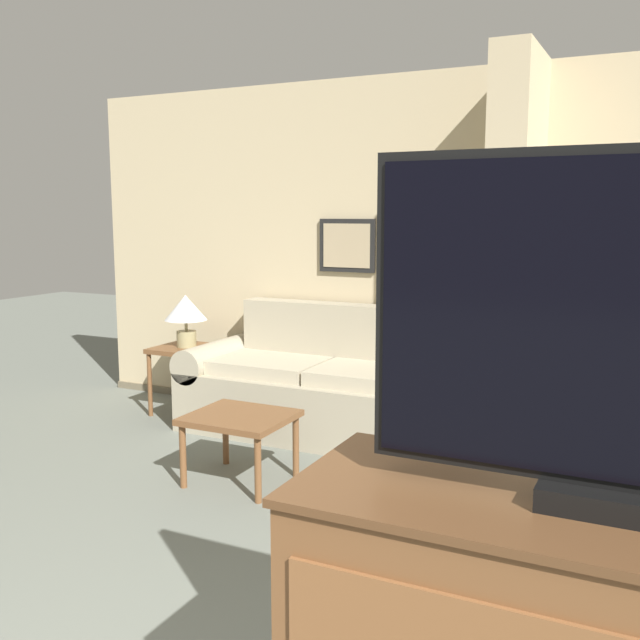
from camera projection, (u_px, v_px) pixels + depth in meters
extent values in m
cube|color=#CCB78E|center=(486.00, 257.00, 5.05)|extent=(6.72, 0.12, 2.60)
cube|color=#70644E|center=(477.00, 432.00, 5.17)|extent=(6.72, 0.02, 0.06)
cube|color=black|center=(347.00, 246.00, 5.42)|extent=(0.45, 0.02, 0.40)
cube|color=tan|center=(346.00, 246.00, 5.41)|extent=(0.38, 0.01, 0.33)
cube|color=#CCB78E|center=(513.00, 262.00, 4.55)|extent=(0.24, 0.74, 2.60)
cube|color=tan|center=(322.00, 405.00, 5.20)|extent=(1.59, 0.84, 0.44)
cube|color=tan|center=(340.00, 336.00, 5.41)|extent=(1.59, 0.20, 0.49)
cube|color=tan|center=(217.00, 392.00, 5.59)|extent=(0.23, 0.84, 0.44)
cylinder|color=tan|center=(216.00, 358.00, 5.55)|extent=(0.26, 0.84, 0.26)
cube|color=tan|center=(444.00, 421.00, 4.80)|extent=(0.23, 0.84, 0.44)
cylinder|color=tan|center=(445.00, 382.00, 4.76)|extent=(0.26, 0.84, 0.26)
cube|color=#BAAF94|center=(271.00, 365.00, 5.29)|extent=(0.78, 0.60, 0.10)
cube|color=#BAAF94|center=(370.00, 376.00, 4.94)|extent=(0.78, 0.60, 0.10)
cube|color=brown|center=(240.00, 417.00, 4.24)|extent=(0.59, 0.53, 0.04)
cylinder|color=brown|center=(183.00, 456.00, 4.18)|extent=(0.04, 0.04, 0.38)
cylinder|color=brown|center=(258.00, 470.00, 3.96)|extent=(0.04, 0.04, 0.38)
cylinder|color=brown|center=(226.00, 435.00, 4.59)|extent=(0.04, 0.04, 0.38)
cylinder|color=brown|center=(296.00, 446.00, 4.36)|extent=(0.04, 0.04, 0.38)
cube|color=brown|center=(187.00, 349.00, 5.72)|extent=(0.48, 0.48, 0.04)
cylinder|color=brown|center=(150.00, 385.00, 5.66)|extent=(0.04, 0.04, 0.51)
cylinder|color=brown|center=(194.00, 391.00, 5.48)|extent=(0.04, 0.04, 0.51)
cylinder|color=brown|center=(182.00, 374.00, 6.04)|extent=(0.04, 0.04, 0.51)
cylinder|color=brown|center=(224.00, 379.00, 5.86)|extent=(0.04, 0.04, 0.51)
cylinder|color=tan|center=(186.00, 339.00, 5.71)|extent=(0.16, 0.16, 0.13)
cylinder|color=tan|center=(186.00, 325.00, 5.69)|extent=(0.02, 0.02, 0.09)
cone|color=silver|center=(186.00, 307.00, 5.67)|extent=(0.34, 0.34, 0.20)
cube|color=#54351E|center=(600.00, 514.00, 1.44)|extent=(1.28, 0.51, 0.02)
cube|color=black|center=(601.00, 497.00, 1.44)|extent=(0.24, 0.16, 0.05)
cube|color=black|center=(612.00, 321.00, 1.38)|extent=(0.97, 0.04, 0.67)
cube|color=black|center=(611.00, 322.00, 1.36)|extent=(0.93, 0.01, 0.63)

